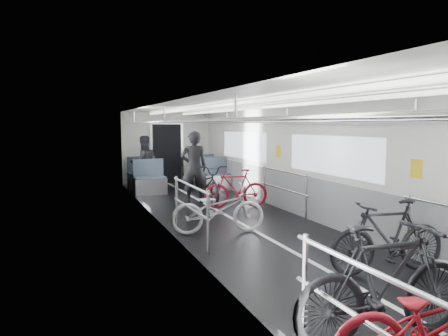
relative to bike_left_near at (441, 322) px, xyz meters
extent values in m
cube|color=black|center=(0.64, 4.20, -0.47)|extent=(3.00, 14.00, 0.01)
cube|color=white|center=(0.64, 4.20, 1.93)|extent=(3.00, 14.00, 0.02)
cube|color=silver|center=(-0.86, 4.20, 0.73)|extent=(0.02, 14.00, 2.40)
cube|color=silver|center=(2.14, 4.20, 0.73)|extent=(0.02, 14.00, 2.40)
cube|color=silver|center=(0.64, 11.20, 0.73)|extent=(3.00, 0.02, 2.40)
cube|color=white|center=(0.64, 4.20, -0.47)|extent=(0.08, 13.80, 0.01)
cube|color=gray|center=(-0.83, 4.20, -0.02)|extent=(0.01, 13.90, 0.90)
cube|color=gray|center=(2.11, 4.20, -0.02)|extent=(0.01, 13.90, 0.90)
cube|color=white|center=(-0.83, 4.20, 0.93)|extent=(0.01, 10.80, 0.75)
cube|color=white|center=(2.11, 4.20, 0.93)|extent=(0.01, 10.80, 0.75)
cube|color=white|center=(0.09, 4.20, 1.87)|extent=(0.14, 13.40, 0.05)
cube|color=white|center=(1.19, 4.20, 1.87)|extent=(0.14, 13.40, 0.05)
cube|color=black|center=(0.64, 11.14, 0.53)|extent=(0.95, 0.10, 2.00)
imported|color=red|center=(0.00, 0.00, 0.00)|extent=(1.89, 1.01, 0.95)
imported|color=black|center=(0.02, 0.60, 0.09)|extent=(1.89, 0.67, 1.12)
imported|color=silver|center=(-0.05, 4.61, -0.02)|extent=(1.80, 0.93, 0.90)
imported|color=black|center=(1.33, 1.90, 0.03)|extent=(1.72, 0.77, 1.00)
imported|color=maroon|center=(1.17, 6.55, -0.01)|extent=(1.60, 0.71, 0.93)
imported|color=black|center=(0.77, 7.39, 0.03)|extent=(0.83, 1.95, 1.00)
imported|color=black|center=(0.42, 7.49, 0.44)|extent=(0.75, 0.58, 1.83)
imported|color=#27262D|center=(-0.41, 9.81, 0.36)|extent=(0.89, 0.73, 1.67)
camera|label=1|loc=(-2.64, -2.08, 1.51)|focal=32.00mm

